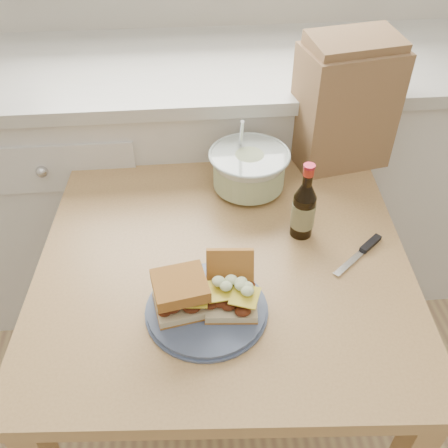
{
  "coord_description": "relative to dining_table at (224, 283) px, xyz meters",
  "views": [
    {
      "loc": [
        -0.07,
        0.13,
        1.6
      ],
      "look_at": [
        0.01,
        1.02,
        0.82
      ],
      "focal_mm": 40.0,
      "sensor_mm": 36.0,
      "label": 1
    }
  ],
  "objects": [
    {
      "name": "beer_bottle",
      "position": [
        0.2,
        0.05,
        0.19
      ],
      "size": [
        0.06,
        0.06,
        0.21
      ],
      "rotation": [
        0.0,
        0.0,
        0.02
      ],
      "color": "black",
      "rests_on": "dining_table"
    },
    {
      "name": "paper_bag",
      "position": [
        0.38,
        0.38,
        0.28
      ],
      "size": [
        0.29,
        0.22,
        0.35
      ],
      "primitive_type": "cube",
      "rotation": [
        0.0,
        0.0,
        0.19
      ],
      "color": "olive",
      "rests_on": "dining_table"
    },
    {
      "name": "knife",
      "position": [
        0.35,
        -0.02,
        0.12
      ],
      "size": [
        0.15,
        0.13,
        0.01
      ],
      "rotation": [
        0.0,
        0.0,
        0.7
      ],
      "color": "silver",
      "rests_on": "dining_table"
    },
    {
      "name": "cabinet_run",
      "position": [
        -0.01,
        0.7,
        -0.16
      ],
      "size": [
        2.5,
        0.64,
        0.94
      ],
      "color": "white",
      "rests_on": "ground"
    },
    {
      "name": "plate",
      "position": [
        -0.05,
        -0.18,
        0.12
      ],
      "size": [
        0.26,
        0.26,
        0.02
      ],
      "primitive_type": "cylinder",
      "color": "#495777",
      "rests_on": "dining_table"
    },
    {
      "name": "dining_table",
      "position": [
        0.0,
        0.0,
        0.0
      ],
      "size": [
        0.95,
        0.95,
        0.74
      ],
      "rotation": [
        0.0,
        0.0,
        -0.07
      ],
      "color": "tan",
      "rests_on": "ground"
    },
    {
      "name": "sandwich_right",
      "position": [
        0.0,
        -0.16,
        0.16
      ],
      "size": [
        0.12,
        0.16,
        0.09
      ],
      "rotation": [
        0.0,
        0.0,
        -0.08
      ],
      "color": "beige",
      "rests_on": "plate"
    },
    {
      "name": "coleslaw_bowl",
      "position": [
        0.09,
        0.26,
        0.17
      ],
      "size": [
        0.22,
        0.22,
        0.22
      ],
      "color": "silver",
      "rests_on": "dining_table"
    },
    {
      "name": "sandwich_left",
      "position": [
        -0.11,
        -0.17,
        0.17
      ],
      "size": [
        0.13,
        0.12,
        0.08
      ],
      "rotation": [
        0.0,
        0.0,
        0.18
      ],
      "color": "beige",
      "rests_on": "plate"
    }
  ]
}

